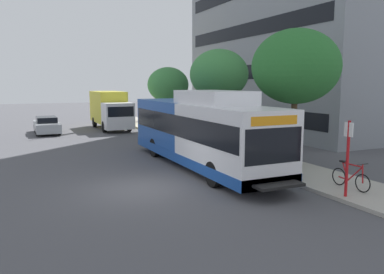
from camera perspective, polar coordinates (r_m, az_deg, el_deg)
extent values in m
plane|color=#4C4C51|center=(22.39, -13.53, -2.46)|extent=(120.00, 120.00, 0.00)
cube|color=#A8A399|center=(22.96, 4.89, -1.83)|extent=(3.00, 56.00, 0.14)
cube|color=white|center=(15.79, 5.71, -0.38)|extent=(2.54, 5.80, 2.73)
cube|color=#19479E|center=(20.95, -2.39, 1.71)|extent=(2.54, 5.80, 2.73)
cube|color=#19479E|center=(18.50, 1.09, -2.71)|extent=(2.57, 11.60, 0.44)
cube|color=black|center=(18.28, 1.10, 1.95)|extent=(2.58, 11.25, 0.96)
cube|color=black|center=(13.41, 11.95, -1.29)|extent=(2.34, 0.10, 1.24)
cube|color=orange|center=(13.29, 12.08, 2.41)|extent=(1.90, 0.08, 0.32)
cube|color=white|center=(16.90, 3.28, 5.86)|extent=(2.16, 4.06, 0.60)
cube|color=black|center=(13.38, 12.80, -7.04)|extent=(1.78, 0.60, 0.10)
cylinder|color=black|center=(14.87, 3.25, -5.53)|extent=(0.30, 1.00, 1.00)
cylinder|color=black|center=(16.04, 10.42, -4.65)|extent=(0.30, 1.00, 1.00)
cylinder|color=black|center=(20.98, -5.52, -1.58)|extent=(0.30, 1.00, 1.00)
cylinder|color=black|center=(21.82, 0.08, -1.17)|extent=(0.30, 1.00, 1.00)
cylinder|color=red|center=(13.98, 22.06, -3.04)|extent=(0.10, 0.10, 2.60)
cube|color=white|center=(13.82, 22.22, 1.03)|extent=(0.04, 0.36, 0.48)
torus|color=black|center=(14.91, 23.99, -6.30)|extent=(0.04, 0.66, 0.66)
torus|color=black|center=(15.63, 20.95, -5.50)|extent=(0.04, 0.66, 0.66)
cylinder|color=#B2191E|center=(15.08, 23.05, -5.04)|extent=(0.05, 0.64, 0.64)
cylinder|color=#B2191E|center=(15.37, 21.80, -4.73)|extent=(0.05, 0.34, 0.62)
cylinder|color=#B2191E|center=(15.11, 22.69, -3.83)|extent=(0.05, 0.90, 0.05)
cylinder|color=#B2191E|center=(15.48, 21.55, -5.71)|extent=(0.05, 0.45, 0.08)
cylinder|color=#B2191E|center=(14.85, 23.99, -5.02)|extent=(0.05, 0.10, 0.67)
cylinder|color=black|center=(14.80, 23.99, -3.74)|extent=(0.52, 0.03, 0.03)
cube|color=black|center=(15.41, 21.46, -3.39)|extent=(0.12, 0.24, 0.06)
cylinder|color=#4C3823|center=(18.80, 14.80, 0.71)|extent=(0.28, 0.28, 3.07)
ellipsoid|color=#286B2D|center=(18.68, 15.14, 10.06)|extent=(4.06, 4.06, 3.45)
cylinder|color=#4C3823|center=(25.04, 3.96, 2.62)|extent=(0.28, 0.28, 2.99)
ellipsoid|color=#3D8442|center=(24.94, 4.02, 9.27)|extent=(3.75, 3.75, 3.19)
cylinder|color=#4C3823|center=(32.91, -3.54, 3.38)|extent=(0.28, 0.28, 2.40)
ellipsoid|color=#3D8442|center=(32.80, -3.58, 7.75)|extent=(3.47, 3.47, 2.95)
cube|color=#93999E|center=(32.66, -20.73, 1.45)|extent=(1.80, 4.50, 0.70)
cube|color=black|center=(32.71, -20.78, 2.34)|extent=(1.48, 2.34, 0.56)
cylinder|color=black|center=(31.30, -21.98, 0.70)|extent=(0.20, 0.64, 0.64)
cylinder|color=black|center=(31.42, -19.07, 0.87)|extent=(0.20, 0.64, 0.64)
cylinder|color=black|center=(33.98, -22.22, 1.22)|extent=(0.20, 0.64, 0.64)
cylinder|color=black|center=(34.09, -19.54, 1.37)|extent=(0.20, 0.64, 0.64)
cube|color=silver|center=(31.73, -10.93, 3.10)|extent=(2.30, 2.00, 2.10)
cube|color=yellow|center=(35.09, -12.35, 4.41)|extent=(2.30, 5.00, 2.70)
cube|color=black|center=(30.76, -10.51, 3.71)|extent=(2.07, 0.08, 0.80)
cylinder|color=black|center=(32.01, -12.87, 1.48)|extent=(0.26, 0.92, 0.92)
cylinder|color=black|center=(32.50, -9.31, 1.67)|extent=(0.26, 0.92, 0.92)
cylinder|color=black|center=(36.05, -14.25, 2.15)|extent=(0.26, 0.92, 0.92)
cylinder|color=black|center=(36.48, -11.07, 2.31)|extent=(0.26, 0.92, 0.92)
cube|color=black|center=(35.08, 16.53, 3.80)|extent=(12.72, 18.34, 1.10)
cube|color=black|center=(35.01, 16.74, 9.07)|extent=(12.72, 18.34, 1.10)
cube|color=black|center=(35.24, 16.96, 14.32)|extent=(12.72, 18.34, 1.10)
cylinder|color=#B7B7BC|center=(51.29, 1.15, 7.80)|extent=(1.10, 1.10, 7.63)
cylinder|color=#B7B7BC|center=(51.83, 1.18, 16.26)|extent=(0.91, 0.91, 7.63)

